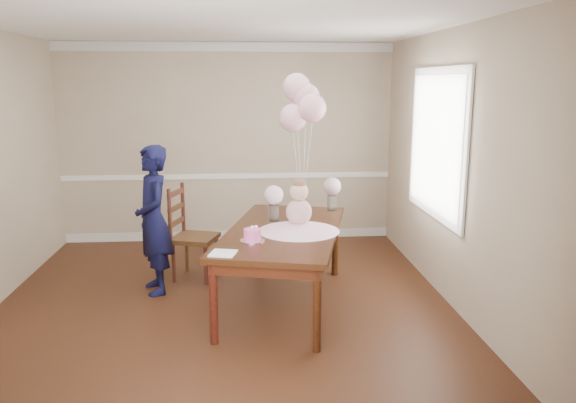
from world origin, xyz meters
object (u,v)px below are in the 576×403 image
(birthday_cake, at_px, (252,235))
(woman, at_px, (153,220))
(dining_chair_seat, at_px, (195,238))
(dining_table_top, at_px, (284,231))

(birthday_cake, distance_m, woman, 1.33)
(birthday_cake, xyz_separation_m, dining_chair_seat, (-0.62, 1.24, -0.37))
(dining_table_top, relative_size, birthday_cake, 13.33)
(birthday_cake, bearing_deg, woman, 139.44)
(dining_table_top, relative_size, dining_chair_seat, 4.54)
(dining_table_top, xyz_separation_m, birthday_cake, (-0.31, -0.40, 0.09))
(dining_chair_seat, xyz_separation_m, woman, (-0.39, -0.38, 0.31))
(birthday_cake, xyz_separation_m, woman, (-1.01, 0.86, -0.06))
(dining_table_top, relative_size, woman, 1.33)
(dining_chair_seat, bearing_deg, birthday_cake, -46.87)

